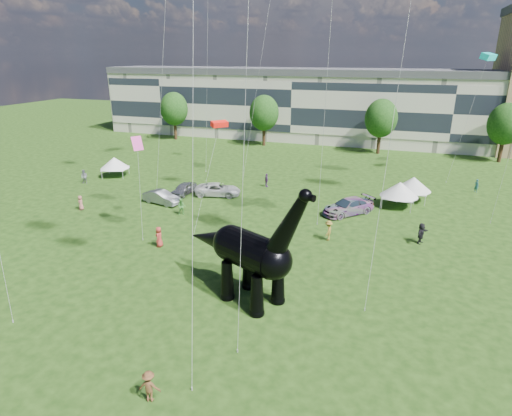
% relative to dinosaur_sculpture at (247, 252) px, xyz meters
% --- Properties ---
extents(ground, '(220.00, 220.00, 0.00)m').
position_rel_dinosaur_sculpture_xyz_m(ground, '(-3.03, -3.92, -3.43)').
color(ground, '#16330C').
rests_on(ground, ground).
extents(terrace_row, '(78.00, 11.00, 12.00)m').
position_rel_dinosaur_sculpture_xyz_m(terrace_row, '(-11.03, 58.08, 2.57)').
color(terrace_row, beige).
rests_on(terrace_row, ground).
extents(tree_far_left, '(5.20, 5.20, 9.44)m').
position_rel_dinosaur_sculpture_xyz_m(tree_far_left, '(-33.03, 49.08, 2.86)').
color(tree_far_left, '#382314').
rests_on(tree_far_left, ground).
extents(tree_mid_left, '(5.20, 5.20, 9.44)m').
position_rel_dinosaur_sculpture_xyz_m(tree_mid_left, '(-15.03, 49.08, 2.86)').
color(tree_mid_left, '#382314').
rests_on(tree_mid_left, ground).
extents(tree_mid_right, '(5.20, 5.20, 9.44)m').
position_rel_dinosaur_sculpture_xyz_m(tree_mid_right, '(4.97, 49.08, 2.86)').
color(tree_mid_right, '#382314').
rests_on(tree_mid_right, ground).
extents(tree_far_right, '(5.20, 5.20, 9.44)m').
position_rel_dinosaur_sculpture_xyz_m(tree_far_right, '(22.97, 49.08, 2.86)').
color(tree_far_right, '#382314').
rests_on(tree_far_right, ground).
extents(dinosaur_sculpture, '(10.73, 6.13, 9.09)m').
position_rel_dinosaur_sculpture_xyz_m(dinosaur_sculpture, '(0.00, 0.00, 0.00)').
color(dinosaur_sculpture, black).
rests_on(dinosaur_sculpture, ground).
extents(car_silver, '(1.90, 4.13, 1.37)m').
position_rel_dinosaur_sculpture_xyz_m(car_silver, '(-14.97, 18.82, -2.75)').
color(car_silver, '#A3A4A8').
rests_on(car_silver, ground).
extents(car_grey, '(4.63, 2.34, 1.45)m').
position_rel_dinosaur_sculpture_xyz_m(car_grey, '(-15.69, 15.05, -2.71)').
color(car_grey, gray).
rests_on(car_grey, ground).
extents(car_white, '(5.69, 3.59, 1.46)m').
position_rel_dinosaur_sculpture_xyz_m(car_white, '(-10.99, 19.73, -2.70)').
color(car_white, silver).
rests_on(car_white, ground).
extents(car_dark, '(5.58, 5.75, 1.65)m').
position_rel_dinosaur_sculpture_xyz_m(car_dark, '(4.23, 18.55, -2.61)').
color(car_dark, '#595960').
rests_on(car_dark, ground).
extents(gazebo_near, '(4.13, 4.13, 2.75)m').
position_rel_dinosaur_sculpture_xyz_m(gazebo_near, '(10.41, 25.36, -1.50)').
color(gazebo_near, silver).
rests_on(gazebo_near, ground).
extents(gazebo_far, '(4.40, 4.40, 2.79)m').
position_rel_dinosaur_sculpture_xyz_m(gazebo_far, '(9.04, 22.62, -1.48)').
color(gazebo_far, silver).
rests_on(gazebo_far, ground).
extents(gazebo_left, '(4.78, 4.78, 2.63)m').
position_rel_dinosaur_sculpture_xyz_m(gazebo_left, '(-27.48, 22.80, -1.58)').
color(gazebo_left, white).
rests_on(gazebo_left, ground).
extents(visitors, '(47.59, 42.10, 1.87)m').
position_rel_dinosaur_sculpture_xyz_m(visitors, '(-4.41, 11.06, -2.55)').
color(visitors, olive).
rests_on(visitors, ground).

